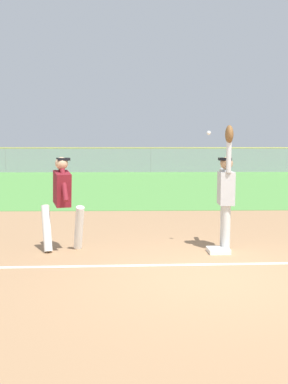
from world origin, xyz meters
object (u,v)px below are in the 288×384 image
parked_car_white (104,161)px  parked_car_black (45,161)px  fielder (226,190)px  parked_car_tan (219,161)px  baseball (209,133)px  parked_car_green (162,161)px  first_base (218,250)px  runner (62,197)px

parked_car_white → parked_car_black: bearing=-174.9°
fielder → parked_car_tan: size_ratio=0.52×
fielder → baseball: 1.09m
baseball → parked_car_tan: 26.60m
parked_car_black → parked_car_white: bearing=0.5°
parked_car_green → first_base: bearing=-86.8°
first_base → parked_car_white: size_ratio=0.09×
fielder → parked_car_tan: 26.65m
fielder → parked_car_green: size_ratio=0.50×
first_base → baseball: size_ratio=5.14×
first_base → parked_car_white: bearing=98.3°
parked_car_white → parked_car_tan: 8.97m
runner → parked_car_white: (-1.01, 26.18, -0.32)m
runner → parked_car_tan: 27.34m
parked_car_white → runner: bearing=-86.6°
first_base → parked_car_green: size_ratio=0.08×
runner → parked_car_tan: size_ratio=0.39×
runner → parked_car_white: size_ratio=0.39×
parked_car_black → parked_car_tan: bearing=-2.2°
first_base → fielder: size_ratio=0.17×
runner → parked_car_white: bearing=73.1°
baseball → parked_car_white: size_ratio=0.02×
parked_car_white → parked_car_tan: (8.97, -0.02, 0.00)m
fielder → first_base: bearing=50.8°
runner → baseball: (2.67, 0.13, 1.16)m
fielder → parked_car_white: bearing=-79.1°
fielder → baseball: (-0.31, 0.15, 1.03)m
runner → first_base: bearing=-23.2°
first_base → runner: size_ratio=0.22×
parked_car_tan → parked_car_black: bearing=-178.1°
first_base → parked_car_black: bearing=107.8°
parked_car_black → parked_car_green: size_ratio=0.99×
runner → parked_car_black: 26.46m
baseball → parked_car_white: 26.35m
runner → parked_car_green: (3.48, 26.26, -0.32)m
parked_car_green → baseball: bearing=-87.1°
parked_car_black → parked_car_white: 4.56m
first_base → parked_car_black: size_ratio=0.08×
baseball → parked_car_black: 27.07m
fielder → parked_car_tan: bearing=-98.5°
parked_car_black → parked_car_green: same height
first_base → fielder: 1.11m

